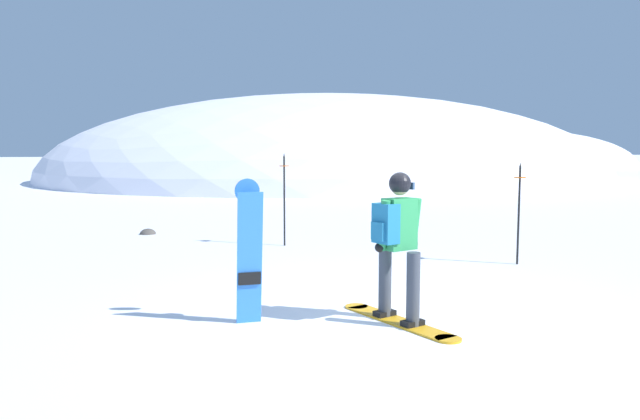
# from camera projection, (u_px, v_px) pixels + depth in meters

# --- Properties ---
(ground_plane) EXTENTS (300.00, 300.00, 0.00)m
(ground_plane) POSITION_uv_depth(u_px,v_px,m) (380.00, 314.00, 7.26)
(ground_plane) COLOR white
(ridge_peak_main) EXTENTS (36.19, 32.58, 10.85)m
(ridge_peak_main) POSITION_uv_depth(u_px,v_px,m) (329.00, 178.00, 40.34)
(ridge_peak_main) COLOR white
(ridge_peak_main) RESTS_ON ground
(ridge_peak_far) EXTENTS (24.27, 21.85, 7.86)m
(ridge_peak_far) POSITION_uv_depth(u_px,v_px,m) (519.00, 167.00, 65.04)
(ridge_peak_far) COLOR white
(ridge_peak_far) RESTS_ON ground
(snowboarder_main) EXTENTS (0.75, 1.77, 1.71)m
(snowboarder_main) POSITION_uv_depth(u_px,v_px,m) (397.00, 243.00, 6.80)
(snowboarder_main) COLOR orange
(snowboarder_main) RESTS_ON ground
(spare_snowboard) EXTENTS (0.28, 0.26, 1.65)m
(spare_snowboard) POSITION_uv_depth(u_px,v_px,m) (249.00, 251.00, 6.75)
(spare_snowboard) COLOR blue
(spare_snowboard) RESTS_ON ground
(piste_marker_near) EXTENTS (0.20, 0.20, 1.75)m
(piste_marker_near) POSITION_uv_depth(u_px,v_px,m) (519.00, 206.00, 10.29)
(piste_marker_near) COLOR black
(piste_marker_near) RESTS_ON ground
(piste_marker_far) EXTENTS (0.20, 0.20, 1.89)m
(piste_marker_far) POSITION_uv_depth(u_px,v_px,m) (284.00, 193.00, 12.29)
(piste_marker_far) COLOR black
(piste_marker_far) RESTS_ON ground
(rock_dark) EXTENTS (0.37, 0.31, 0.26)m
(rock_dark) POSITION_uv_depth(u_px,v_px,m) (148.00, 234.00, 14.04)
(rock_dark) COLOR #4C4742
(rock_dark) RESTS_ON ground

